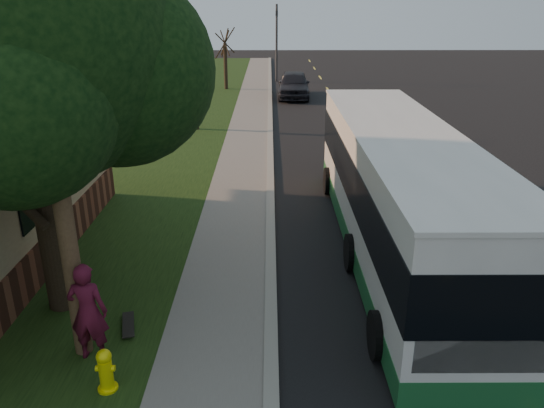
{
  "coord_description": "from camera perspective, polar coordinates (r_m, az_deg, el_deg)",
  "views": [
    {
      "loc": [
        -0.02,
        -6.81,
        5.88
      ],
      "look_at": [
        0.03,
        4.44,
        1.5
      ],
      "focal_mm": 35.0,
      "sensor_mm": 36.0,
      "label": 1
    }
  ],
  "objects": [
    {
      "name": "traffic_signal",
      "position": [
        40.9,
        0.5,
        17.45
      ],
      "size": [
        0.18,
        0.22,
        5.5
      ],
      "color": "#2D2D30",
      "rests_on": "ground"
    },
    {
      "name": "grass_verge",
      "position": [
        18.35,
        -14.39,
        2.0
      ],
      "size": [
        5.0,
        80.0,
        0.07
      ],
      "primitive_type": "cube",
      "color": "black",
      "rests_on": "ground"
    },
    {
      "name": "utility_pole",
      "position": [
        8.56,
        -23.32,
        11.2
      ],
      "size": [
        2.86,
        3.21,
        9.07
      ],
      "color": "#473321",
      "rests_on": "ground"
    },
    {
      "name": "curb",
      "position": [
        17.78,
        -0.18,
        2.17
      ],
      "size": [
        0.25,
        80.0,
        0.12
      ],
      "primitive_type": "cube",
      "color": "gray",
      "rests_on": "ground"
    },
    {
      "name": "transit_bus",
      "position": [
        12.94,
        13.44,
        1.56
      ],
      "size": [
        2.62,
        11.37,
        3.08
      ],
      "color": "silver",
      "rests_on": "ground"
    },
    {
      "name": "skateboard_main",
      "position": [
        10.6,
        -15.2,
        -12.42
      ],
      "size": [
        0.42,
        0.88,
        0.08
      ],
      "color": "black",
      "rests_on": "grass_verge"
    },
    {
      "name": "bare_tree_far",
      "position": [
        37.13,
        -5.03,
        15.19
      ],
      "size": [
        1.38,
        1.21,
        4.03
      ],
      "color": "black",
      "rests_on": "grass_verge"
    },
    {
      "name": "ground",
      "position": [
        8.99,
        -0.09,
        -19.55
      ],
      "size": [
        120.0,
        120.0,
        0.0
      ],
      "primitive_type": "plane",
      "color": "black",
      "rests_on": "ground"
    },
    {
      "name": "leafy_tree",
      "position": [
        10.35,
        -24.87,
        15.46
      ],
      "size": [
        6.3,
        6.0,
        7.8
      ],
      "color": "black",
      "rests_on": "grass_verge"
    },
    {
      "name": "distant_car",
      "position": [
        34.17,
        2.36,
        12.72
      ],
      "size": [
        2.12,
        4.86,
        1.63
      ],
      "primitive_type": "imported",
      "rotation": [
        0.0,
        0.0,
        -0.04
      ],
      "color": "black",
      "rests_on": "ground"
    },
    {
      "name": "sidewalk",
      "position": [
        17.82,
        -3.4,
        2.1
      ],
      "size": [
        2.0,
        80.0,
        0.08
      ],
      "primitive_type": "cube",
      "color": "slate",
      "rests_on": "ground"
    },
    {
      "name": "skateboarder",
      "position": [
        9.57,
        -19.17,
        -10.9
      ],
      "size": [
        0.67,
        0.45,
        1.8
      ],
      "primitive_type": "imported",
      "rotation": [
        0.0,
        0.0,
        3.11
      ],
      "color": "#501025",
      "rests_on": "grass_verge"
    },
    {
      "name": "road",
      "position": [
        18.25,
        12.49,
        1.97
      ],
      "size": [
        8.0,
        80.0,
        0.01
      ],
      "primitive_type": "cube",
      "color": "black",
      "rests_on": "ground"
    },
    {
      "name": "fire_hydrant",
      "position": [
        9.09,
        -17.46,
        -16.69
      ],
      "size": [
        0.32,
        0.32,
        0.74
      ],
      "color": "yellow",
      "rests_on": "grass_verge"
    },
    {
      "name": "dumpster",
      "position": [
        16.62,
        -25.49,
        0.97
      ],
      "size": [
        1.52,
        1.22,
        1.31
      ],
      "color": "#133320",
      "rests_on": "building_lot"
    },
    {
      "name": "bare_tree_near",
      "position": [
        25.32,
        -8.35,
        12.58
      ],
      "size": [
        1.38,
        1.21,
        4.31
      ],
      "color": "black",
      "rests_on": "grass_verge"
    }
  ]
}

